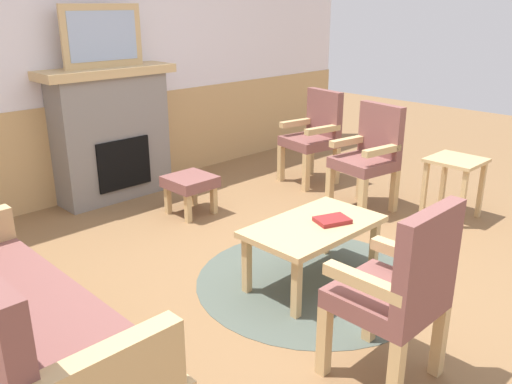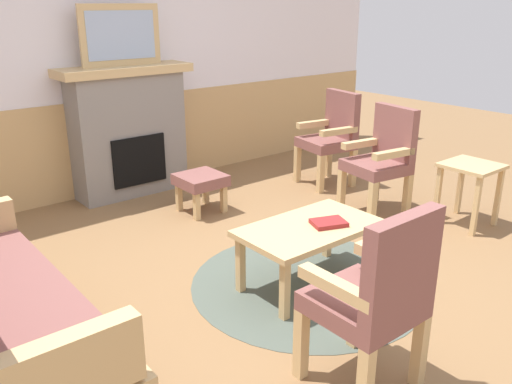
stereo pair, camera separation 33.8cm
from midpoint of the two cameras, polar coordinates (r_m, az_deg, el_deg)
The scene contains 13 objects.
ground_plane at distance 3.88m, azimuth 1.15°, elevation -8.95°, with size 14.00×14.00×0.00m, color olive.
wall_back at distance 5.57m, azimuth -18.77°, elevation 12.97°, with size 7.20×0.14×2.70m.
fireplace at distance 5.45m, azimuth -16.84°, elevation 6.00°, with size 1.30×0.44×1.28m.
framed_picture at distance 5.33m, azimuth -17.82°, elevation 15.51°, with size 0.80×0.04×0.56m.
couch at distance 2.95m, azimuth -27.57°, elevation -12.47°, with size 0.70×1.80×0.98m.
coffee_table at distance 3.65m, azimuth 3.52°, elevation -4.20°, with size 0.96×0.56×0.44m.
round_rug at distance 3.82m, azimuth 3.40°, elevation -9.46°, with size 1.62×1.62×0.01m, color #4C564C.
book_on_table at distance 3.65m, azimuth 5.49°, elevation -3.04°, with size 0.22×0.16×0.03m, color maroon.
footstool at distance 4.94m, azimuth -8.96°, elevation 0.80°, with size 0.40×0.40×0.36m.
armchair_near_fireplace at distance 5.75m, azimuth 4.56°, elevation 6.28°, with size 0.55×0.55×0.98m.
armchair_by_window_left at distance 5.02m, azimuth 10.11°, elevation 4.08°, with size 0.55×0.55×0.98m.
armchair_front_left at distance 2.70m, azimuth 11.56°, elevation -10.00°, with size 0.48×0.48×0.98m.
side_table at distance 5.02m, azimuth 18.61°, elevation 2.09°, with size 0.44×0.44×0.55m.
Camera 1 is at (-2.58, -2.26, 1.85)m, focal length 37.64 mm.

